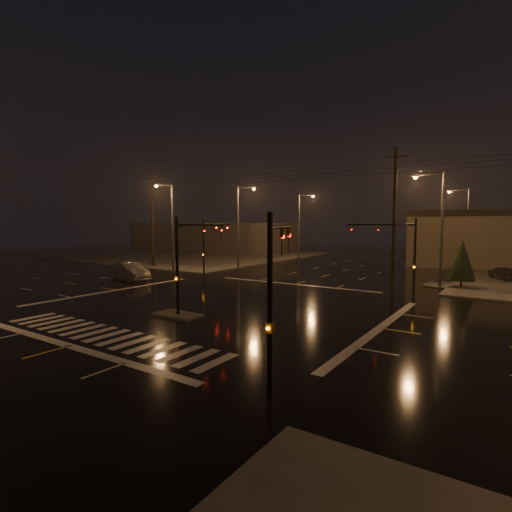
{
  "coord_description": "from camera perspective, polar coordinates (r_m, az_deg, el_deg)",
  "views": [
    {
      "loc": [
        17.06,
        -21.21,
        5.66
      ],
      "look_at": [
        -0.42,
        5.21,
        3.0
      ],
      "focal_mm": 28.0,
      "sensor_mm": 36.0,
      "label": 1
    }
  ],
  "objects": [
    {
      "name": "signal_mast_nw",
      "position": [
        41.13,
        -6.78,
        2.16
      ],
      "size": [
        4.84,
        1.86,
        6.0
      ],
      "color": "black",
      "rests_on": "ground"
    },
    {
      "name": "commercial_block",
      "position": [
        81.94,
        -5.99,
        2.78
      ],
      "size": [
        30.0,
        18.0,
        5.6
      ],
      "primitive_type": "cube",
      "color": "#423E3A",
      "rests_on": "ground"
    },
    {
      "name": "crosswalk",
      "position": [
        21.73,
        -20.53,
        -10.6
      ],
      "size": [
        15.0,
        2.6,
        0.01
      ],
      "primitive_type": "cube",
      "color": "beige",
      "rests_on": "ground"
    },
    {
      "name": "car_parked",
      "position": [
        45.77,
        32.1,
        -2.19
      ],
      "size": [
        3.43,
        4.23,
        1.35
      ],
      "primitive_type": "imported",
      "rotation": [
        0.0,
        0.0,
        0.55
      ],
      "color": "black",
      "rests_on": "ground"
    },
    {
      "name": "signal_mast_median",
      "position": [
        24.97,
        -9.72,
        0.35
      ],
      "size": [
        0.25,
        4.59,
        6.0
      ],
      "color": "black",
      "rests_on": "ground"
    },
    {
      "name": "utility_pole_1",
      "position": [
        36.36,
        19.14,
        5.28
      ],
      "size": [
        2.2,
        0.32,
        12.0
      ],
      "color": "black",
      "rests_on": "ground"
    },
    {
      "name": "sidewalk_nw",
      "position": [
        69.77,
        -9.06,
        0.14
      ],
      "size": [
        36.0,
        36.0,
        0.12
      ],
      "primitive_type": "cube",
      "color": "#43413C",
      "rests_on": "ground"
    },
    {
      "name": "conifer_0",
      "position": [
        38.53,
        27.35,
        -0.53
      ],
      "size": [
        2.23,
        2.23,
        4.19
      ],
      "color": "black",
      "rests_on": "ground"
    },
    {
      "name": "streetlight_2",
      "position": [
        62.02,
        6.42,
        4.9
      ],
      "size": [
        2.77,
        0.32,
        10.0
      ],
      "color": "#38383A",
      "rests_on": "ground"
    },
    {
      "name": "streetlight_5",
      "position": [
        46.28,
        -12.14,
        4.87
      ],
      "size": [
        0.32,
        2.77,
        10.0
      ],
      "color": "#38383A",
      "rests_on": "ground"
    },
    {
      "name": "median_island",
      "position": [
        24.87,
        -11.08,
        -8.27
      ],
      "size": [
        3.0,
        1.6,
        0.15
      ],
      "primitive_type": "cube",
      "color": "#43413C",
      "rests_on": "ground"
    },
    {
      "name": "stop_bar_far",
      "position": [
        36.89,
        5.53,
        -4.04
      ],
      "size": [
        16.0,
        0.5,
        0.01
      ],
      "primitive_type": "cube",
      "color": "beige",
      "rests_on": "ground"
    },
    {
      "name": "stop_bar_near",
      "position": [
        20.67,
        -25.1,
        -11.55
      ],
      "size": [
        16.0,
        0.5,
        0.01
      ],
      "primitive_type": "cube",
      "color": "beige",
      "rests_on": "ground"
    },
    {
      "name": "signal_mast_se",
      "position": [
        13.48,
        2.67,
        -3.53
      ],
      "size": [
        1.55,
        3.87,
        6.0
      ],
      "color": "black",
      "rests_on": "ground"
    },
    {
      "name": "streetlight_1",
      "position": [
        48.32,
        -2.29,
        4.97
      ],
      "size": [
        2.77,
        0.32,
        10.0
      ],
      "color": "#38383A",
      "rests_on": "ground"
    },
    {
      "name": "streetlight_3",
      "position": [
        37.67,
        24.6,
        4.58
      ],
      "size": [
        2.77,
        0.32,
        10.0
      ],
      "color": "#38383A",
      "rests_on": "ground"
    },
    {
      "name": "streetlight_4",
      "position": [
        57.51,
        27.71,
        4.4
      ],
      "size": [
        2.77,
        0.32,
        10.0
      ],
      "color": "#38383A",
      "rests_on": "ground"
    },
    {
      "name": "ground",
      "position": [
        27.8,
        -5.25,
        -6.97
      ],
      "size": [
        140.0,
        140.0,
        0.0
      ],
      "primitive_type": "plane",
      "color": "black",
      "rests_on": "ground"
    },
    {
      "name": "utility_pole_0",
      "position": [
        52.59,
        -14.54,
        5.16
      ],
      "size": [
        2.2,
        0.32,
        12.0
      ],
      "color": "black",
      "rests_on": "ground"
    },
    {
      "name": "signal_mast_ne",
      "position": [
        32.3,
        19.9,
        1.2
      ],
      "size": [
        4.84,
        1.86,
        6.0
      ],
      "color": "black",
      "rests_on": "ground"
    },
    {
      "name": "car_crossing",
      "position": [
        41.37,
        -17.55,
        -2.09
      ],
      "size": [
        5.49,
        2.9,
        1.72
      ],
      "primitive_type": "imported",
      "rotation": [
        0.0,
        0.0,
        1.35
      ],
      "color": "#5B5C63",
      "rests_on": "ground"
    }
  ]
}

